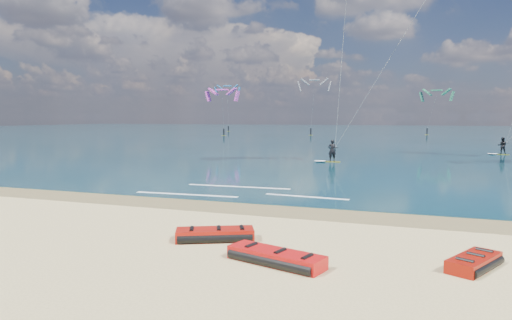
{
  "coord_description": "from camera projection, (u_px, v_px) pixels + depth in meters",
  "views": [
    {
      "loc": [
        8.82,
        -14.18,
        3.72
      ],
      "look_at": [
        0.99,
        8.0,
        1.51
      ],
      "focal_mm": 32.0,
      "sensor_mm": 36.0,
      "label": 1
    }
  ],
  "objects": [
    {
      "name": "packed_kite_mid",
      "position": [
        276.0,
        264.0,
        11.61
      ],
      "size": [
        3.0,
        1.85,
        0.4
      ],
      "primitive_type": null,
      "rotation": [
        0.0,
        0.0,
        -0.29
      ],
      "color": "red",
      "rests_on": "ground"
    },
    {
      "name": "wet_sand_strip",
      "position": [
        195.0,
        205.0,
        19.4
      ],
      "size": [
        320.0,
        2.4,
        0.01
      ],
      "primitive_type": "cube",
      "color": "brown",
      "rests_on": "ground"
    },
    {
      "name": "shoreline_foam",
      "position": [
        238.0,
        192.0,
        22.53
      ],
      "size": [
        10.18,
        3.59,
        0.01
      ],
      "color": "white",
      "rests_on": "ground"
    },
    {
      "name": "ground",
      "position": [
        338.0,
        149.0,
        54.14
      ],
      "size": [
        320.0,
        320.0,
        0.0
      ],
      "primitive_type": "plane",
      "color": "tan",
      "rests_on": "ground"
    },
    {
      "name": "kitesurfer_main",
      "position": [
        364.0,
        45.0,
        33.91
      ],
      "size": [
        12.19,
        7.01,
        17.41
      ],
      "rotation": [
        0.0,
        0.0,
        -0.0
      ],
      "color": "gold",
      "rests_on": "sea"
    },
    {
      "name": "sea",
      "position": [
        380.0,
        132.0,
        114.22
      ],
      "size": [
        320.0,
        200.0,
        0.04
      ],
      "primitive_type": "cube",
      "color": "#0A2D37",
      "rests_on": "ground"
    },
    {
      "name": "distant_kites",
      "position": [
        333.0,
        110.0,
        90.74
      ],
      "size": [
        71.55,
        31.17,
        11.59
      ],
      "color": "#2F835D",
      "rests_on": "ground"
    },
    {
      "name": "packed_kite_left",
      "position": [
        215.0,
        240.0,
        13.83
      ],
      "size": [
        2.79,
        2.11,
        0.42
      ],
      "primitive_type": null,
      "rotation": [
        0.0,
        0.0,
        0.44
      ],
      "color": "#B01309",
      "rests_on": "ground"
    },
    {
      "name": "packed_kite_right",
      "position": [
        474.0,
        268.0,
        11.24
      ],
      "size": [
        1.83,
        2.24,
        0.37
      ],
      "primitive_type": null,
      "rotation": [
        0.0,
        0.0,
        1.09
      ],
      "color": "#981206",
      "rests_on": "ground"
    }
  ]
}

